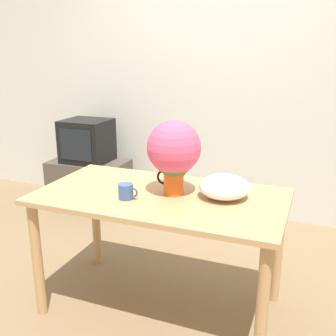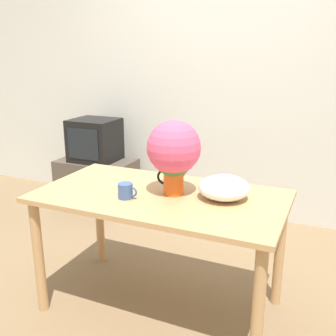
{
  "view_description": "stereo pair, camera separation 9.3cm",
  "coord_description": "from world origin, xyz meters",
  "px_view_note": "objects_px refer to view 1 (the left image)",
  "views": [
    {
      "loc": [
        0.99,
        -1.96,
        1.54
      ],
      "look_at": [
        0.2,
        0.03,
        0.9
      ],
      "focal_mm": 42.0,
      "sensor_mm": 36.0,
      "label": 1
    },
    {
      "loc": [
        1.07,
        -1.92,
        1.54
      ],
      "look_at": [
        0.2,
        0.03,
        0.9
      ],
      "focal_mm": 42.0,
      "sensor_mm": 36.0,
      "label": 2
    }
  ],
  "objects_px": {
    "flower_vase": "(174,152)",
    "white_bowl": "(224,187)",
    "coffee_mug": "(126,191)",
    "tv_set": "(87,141)"
  },
  "relations": [
    {
      "from": "white_bowl",
      "to": "tv_set",
      "type": "bearing_deg",
      "value": 144.8
    },
    {
      "from": "flower_vase",
      "to": "coffee_mug",
      "type": "bearing_deg",
      "value": -142.1
    },
    {
      "from": "flower_vase",
      "to": "tv_set",
      "type": "bearing_deg",
      "value": 138.42
    },
    {
      "from": "tv_set",
      "to": "flower_vase",
      "type": "bearing_deg",
      "value": -41.58
    },
    {
      "from": "flower_vase",
      "to": "white_bowl",
      "type": "distance_m",
      "value": 0.34
    },
    {
      "from": "coffee_mug",
      "to": "tv_set",
      "type": "xyz_separation_m",
      "value": [
        -1.14,
        1.37,
        -0.09
      ]
    },
    {
      "from": "coffee_mug",
      "to": "white_bowl",
      "type": "height_order",
      "value": "white_bowl"
    },
    {
      "from": "flower_vase",
      "to": "white_bowl",
      "type": "bearing_deg",
      "value": 9.26
    },
    {
      "from": "flower_vase",
      "to": "coffee_mug",
      "type": "height_order",
      "value": "flower_vase"
    },
    {
      "from": "white_bowl",
      "to": "flower_vase",
      "type": "bearing_deg",
      "value": -170.74
    }
  ]
}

